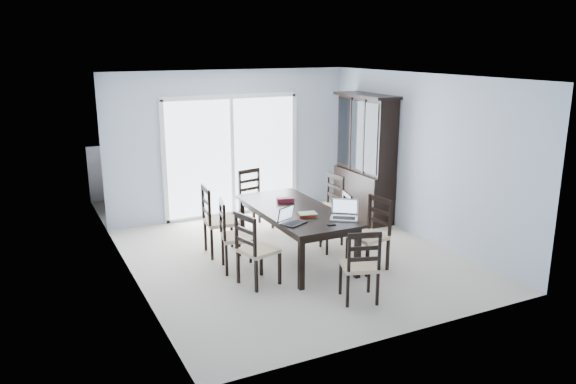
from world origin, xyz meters
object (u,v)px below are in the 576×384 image
at_px(laptop_silver, 344,215).
at_px(cell_phone, 331,225).
at_px(chair_left_near, 252,242).
at_px(china_hutch, 365,159).
at_px(chair_right_mid, 341,216).
at_px(chair_end_near, 362,259).
at_px(chair_left_far, 214,213).
at_px(game_box, 285,200).
at_px(laptop_dark, 294,220).
at_px(chair_right_near, 374,226).
at_px(hot_tub, 192,175).
at_px(chair_right_far, 329,199).
at_px(dining_table, 295,214).
at_px(chair_end_far, 253,192).
at_px(chair_left_mid, 231,228).

relative_size(laptop_silver, cell_phone, 3.76).
height_order(chair_left_near, laptop_silver, chair_left_near).
distance_m(china_hutch, chair_right_mid, 1.84).
height_order(chair_end_near, laptop_silver, chair_end_near).
height_order(chair_left_far, game_box, chair_left_far).
bearing_deg(laptop_dark, chair_end_near, -96.59).
distance_m(chair_right_near, game_box, 1.41).
distance_m(cell_phone, hot_tub, 4.56).
relative_size(chair_right_far, game_box, 4.61).
bearing_deg(game_box, chair_right_far, 15.66).
relative_size(chair_left_near, laptop_dark, 2.97).
relative_size(dining_table, chair_end_far, 1.94).
bearing_deg(chair_right_mid, game_box, 77.15).
height_order(chair_left_near, hot_tub, chair_left_near).
height_order(china_hutch, chair_end_far, china_hutch).
bearing_deg(game_box, laptop_silver, -73.31).
bearing_deg(chair_end_near, chair_left_near, 150.77).
xyz_separation_m(chair_left_mid, chair_end_near, (1.01, -1.65, -0.05)).
xyz_separation_m(chair_left_near, cell_phone, (1.00, -0.26, 0.16)).
distance_m(chair_right_mid, cell_phone, 1.15).
xyz_separation_m(chair_right_mid, chair_end_far, (-0.73, 1.63, 0.06)).
bearing_deg(dining_table, chair_right_near, -44.21).
height_order(chair_left_far, laptop_silver, chair_left_far).
xyz_separation_m(chair_left_near, chair_end_far, (0.97, 2.26, 0.01)).
xyz_separation_m(china_hutch, chair_left_mid, (-3.00, -1.25, -0.46)).
height_order(chair_left_near, chair_end_near, chair_left_near).
height_order(chair_end_far, laptop_silver, chair_end_far).
relative_size(chair_left_mid, chair_right_mid, 1.14).
bearing_deg(chair_right_near, chair_end_far, 7.08).
distance_m(chair_right_far, game_box, 0.96).
height_order(dining_table, chair_end_far, chair_end_far).
relative_size(chair_end_near, laptop_silver, 2.40).
distance_m(chair_end_near, game_box, 2.05).
distance_m(chair_left_far, chair_right_far, 1.92).
bearing_deg(hot_tub, china_hutch, -44.64).
relative_size(china_hutch, laptop_silver, 4.94).
bearing_deg(cell_phone, laptop_silver, 43.21).
xyz_separation_m(china_hutch, chair_right_far, (-1.08, -0.62, -0.45)).
bearing_deg(chair_right_near, chair_left_near, 74.05).
bearing_deg(chair_right_far, cell_phone, 144.53).
bearing_deg(chair_left_near, laptop_dark, 76.13).
relative_size(china_hutch, chair_end_near, 2.06).
bearing_deg(chair_left_near, game_box, 121.54).
xyz_separation_m(cell_phone, hot_tub, (-0.49, 4.53, -0.23)).
height_order(chair_right_mid, chair_right_far, chair_right_far).
relative_size(china_hutch, chair_right_mid, 2.17).
height_order(laptop_dark, laptop_silver, laptop_silver).
height_order(chair_right_near, hot_tub, chair_right_near).
height_order(china_hutch, chair_left_near, china_hutch).
xyz_separation_m(china_hutch, laptop_silver, (-1.66, -1.98, -0.26)).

